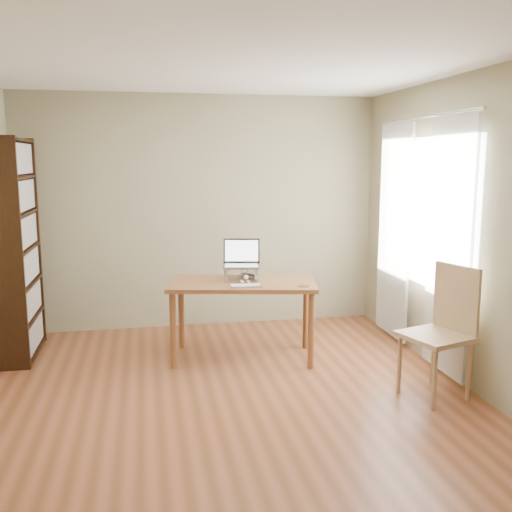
{
  "coord_description": "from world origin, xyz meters",
  "views": [
    {
      "loc": [
        -0.62,
        -4.15,
        1.9
      ],
      "look_at": [
        0.39,
        1.03,
        1.0
      ],
      "focal_mm": 40.0,
      "sensor_mm": 36.0,
      "label": 1
    }
  ],
  "objects_px": {
    "desk": "(243,292)",
    "chair": "(446,327)",
    "keyboard": "(246,286)",
    "cat": "(242,273)",
    "laptop": "(240,259)",
    "bookshelf": "(16,249)"
  },
  "relations": [
    {
      "from": "cat",
      "to": "chair",
      "type": "relative_size",
      "value": 0.45
    },
    {
      "from": "laptop",
      "to": "cat",
      "type": "bearing_deg",
      "value": -59.7
    },
    {
      "from": "bookshelf",
      "to": "keyboard",
      "type": "xyz_separation_m",
      "value": [
        2.09,
        -0.72,
        -0.29
      ]
    },
    {
      "from": "bookshelf",
      "to": "laptop",
      "type": "bearing_deg",
      "value": -9.56
    },
    {
      "from": "desk",
      "to": "laptop",
      "type": "bearing_deg",
      "value": 101.26
    },
    {
      "from": "desk",
      "to": "chair",
      "type": "height_order",
      "value": "chair"
    },
    {
      "from": "bookshelf",
      "to": "desk",
      "type": "relative_size",
      "value": 1.42
    },
    {
      "from": "desk",
      "to": "keyboard",
      "type": "distance_m",
      "value": 0.25
    },
    {
      "from": "cat",
      "to": "chair",
      "type": "xyz_separation_m",
      "value": [
        1.42,
        -1.31,
        -0.23
      ]
    },
    {
      "from": "desk",
      "to": "cat",
      "type": "relative_size",
      "value": 3.13
    },
    {
      "from": "desk",
      "to": "chair",
      "type": "bearing_deg",
      "value": -28.57
    },
    {
      "from": "desk",
      "to": "cat",
      "type": "distance_m",
      "value": 0.2
    },
    {
      "from": "desk",
      "to": "keyboard",
      "type": "bearing_deg",
      "value": -81.65
    },
    {
      "from": "bookshelf",
      "to": "laptop",
      "type": "height_order",
      "value": "bookshelf"
    },
    {
      "from": "keyboard",
      "to": "desk",
      "type": "bearing_deg",
      "value": 89.77
    },
    {
      "from": "bookshelf",
      "to": "keyboard",
      "type": "height_order",
      "value": "bookshelf"
    },
    {
      "from": "desk",
      "to": "chair",
      "type": "xyz_separation_m",
      "value": [
        1.43,
        -1.2,
        -0.07
      ]
    },
    {
      "from": "keyboard",
      "to": "chair",
      "type": "relative_size",
      "value": 0.27
    },
    {
      "from": "laptop",
      "to": "cat",
      "type": "height_order",
      "value": "laptop"
    },
    {
      "from": "keyboard",
      "to": "cat",
      "type": "distance_m",
      "value": 0.34
    },
    {
      "from": "keyboard",
      "to": "cat",
      "type": "relative_size",
      "value": 0.61
    },
    {
      "from": "laptop",
      "to": "cat",
      "type": "distance_m",
      "value": 0.14
    }
  ]
}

